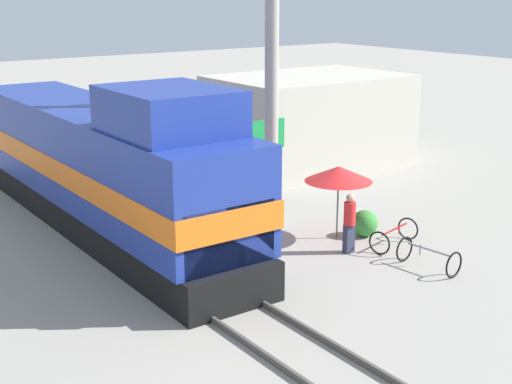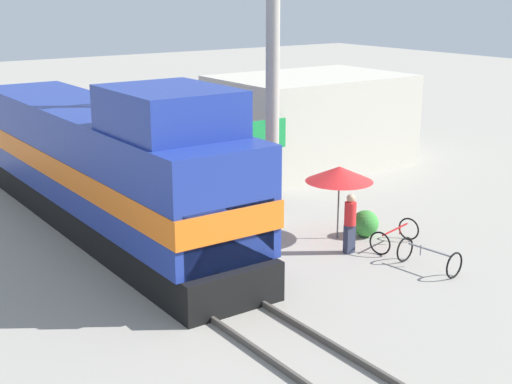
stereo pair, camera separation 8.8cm
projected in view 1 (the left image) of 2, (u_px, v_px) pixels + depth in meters
name	position (u px, v px, depth m)	size (l,w,h in m)	color
ground_plane	(152.00, 259.00, 20.05)	(120.00, 120.00, 0.00)	gray
rail_near	(129.00, 262.00, 19.63)	(0.08, 31.13, 0.15)	#4C4742
rail_far	(174.00, 251.00, 20.43)	(0.08, 31.13, 0.15)	#4C4742
locomotive	(106.00, 168.00, 21.73)	(2.96, 15.44, 4.96)	black
utility_pole	(272.00, 62.00, 21.90)	(1.80, 0.43, 10.21)	#9E998E
vendor_umbrella	(339.00, 174.00, 21.19)	(2.04, 2.04, 2.26)	#4C4C4C
billboard_sign	(259.00, 141.00, 24.99)	(2.19, 0.12, 2.90)	#595959
shrub_cluster	(365.00, 223.00, 21.81)	(0.82, 0.82, 0.82)	#388C38
person_bystander	(349.00, 221.00, 20.28)	(0.34, 0.34, 1.76)	#2D3347
bicycle	(394.00, 235.00, 20.91)	(1.83, 1.09, 0.69)	black
bicycle_spare	(428.00, 256.00, 19.22)	(0.90, 1.71, 0.72)	black
building_block_distant	(309.00, 120.00, 30.45)	(7.84, 5.36, 3.82)	#B7B2A3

